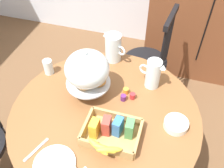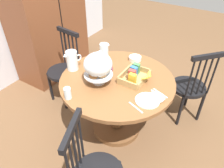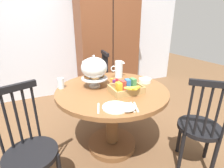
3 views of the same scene
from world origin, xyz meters
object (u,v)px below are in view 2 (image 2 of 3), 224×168
(orange_juice_pitcher, at_px, (104,53))
(china_plate_large, at_px, (147,100))
(china_plate_small, at_px, (156,97))
(drinking_glass, at_px, (68,93))
(windsor_chair_near_window, at_px, (65,71))
(milk_pitcher, at_px, (72,61))
(pastry_stand_with_dome, at_px, (98,66))
(wooden_armoire, at_px, (46,11))
(cereal_bowl, at_px, (135,58))
(cereal_basket, at_px, (135,76))
(dining_table, at_px, (117,95))
(windsor_chair_facing_door, at_px, (190,88))

(orange_juice_pitcher, relative_size, china_plate_large, 0.94)
(orange_juice_pitcher, bearing_deg, china_plate_small, -111.46)
(china_plate_small, height_order, drinking_glass, drinking_glass)
(windsor_chair_near_window, distance_m, milk_pitcher, 0.58)
(pastry_stand_with_dome, height_order, milk_pitcher, pastry_stand_with_dome)
(china_plate_large, xyz_separation_m, drinking_glass, (-0.34, 0.62, 0.05))
(wooden_armoire, height_order, cereal_bowl, wooden_armoire)
(milk_pitcher, relative_size, china_plate_small, 1.41)
(wooden_armoire, bearing_deg, drinking_glass, -128.96)
(milk_pitcher, xyz_separation_m, cereal_basket, (0.18, -0.66, -0.05))
(cereal_basket, xyz_separation_m, drinking_glass, (-0.57, 0.38, 0.01))
(milk_pitcher, bearing_deg, wooden_armoire, 57.12)
(wooden_armoire, relative_size, milk_pitcher, 9.30)
(wooden_armoire, distance_m, cereal_basket, 1.77)
(drinking_glass, bearing_deg, orange_juice_pitcher, 7.03)
(wooden_armoire, xyz_separation_m, pastry_stand_with_dome, (-0.72, -1.41, -0.05))
(cereal_basket, bearing_deg, china_plate_large, -133.90)
(wooden_armoire, relative_size, cereal_bowl, 14.00)
(cereal_basket, distance_m, china_plate_small, 0.33)
(wooden_armoire, relative_size, drinking_glass, 17.82)
(dining_table, relative_size, drinking_glass, 10.60)
(dining_table, distance_m, pastry_stand_with_dome, 0.46)
(windsor_chair_facing_door, bearing_deg, orange_juice_pitcher, 113.99)
(dining_table, bearing_deg, windsor_chair_facing_door, -43.68)
(cereal_basket, bearing_deg, windsor_chair_facing_door, -39.36)
(cereal_bowl, distance_m, drinking_glass, 0.93)
(cereal_bowl, bearing_deg, wooden_armoire, 84.29)
(windsor_chair_facing_door, bearing_deg, windsor_chair_near_window, 109.05)
(windsor_chair_near_window, height_order, windsor_chair_facing_door, same)
(china_plate_small, distance_m, cereal_bowl, 0.68)
(wooden_armoire, xyz_separation_m, orange_juice_pitcher, (-0.35, -1.23, -0.15))
(milk_pitcher, bearing_deg, china_plate_large, -93.09)
(cereal_basket, bearing_deg, windsor_chair_near_window, 87.83)
(milk_pitcher, bearing_deg, windsor_chair_near_window, 59.47)
(windsor_chair_near_window, distance_m, windsor_chair_facing_door, 1.57)
(wooden_armoire, xyz_separation_m, cereal_bowl, (-0.15, -1.52, -0.22))
(drinking_glass, bearing_deg, windsor_chair_facing_door, -36.54)
(orange_juice_pitcher, bearing_deg, dining_table, -126.28)
(china_plate_small, xyz_separation_m, cereal_bowl, (0.50, 0.47, 0.01))
(cereal_bowl, bearing_deg, windsor_chair_facing_door, -71.15)
(milk_pitcher, xyz_separation_m, china_plate_large, (-0.05, -0.90, -0.09))
(wooden_armoire, bearing_deg, windsor_chair_facing_door, -88.32)
(dining_table, distance_m, windsor_chair_facing_door, 0.89)
(cereal_basket, xyz_separation_m, china_plate_large, (-0.23, -0.24, -0.04))
(dining_table, relative_size, china_plate_large, 5.30)
(cereal_basket, relative_size, china_plate_small, 2.11)
(dining_table, distance_m, china_plate_large, 0.48)
(cereal_basket, bearing_deg, wooden_armoire, 73.91)
(dining_table, height_order, cereal_basket, cereal_basket)
(drinking_glass, bearing_deg, milk_pitcher, 35.13)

